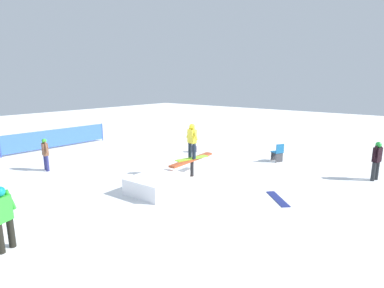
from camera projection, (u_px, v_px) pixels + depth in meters
The scene contains 11 objects.
ground_plane at pixel (192, 176), 12.14m from camera, with size 60.00×60.00×0.00m, color white.
rail_feature at pixel (192, 161), 12.01m from camera, with size 2.64×0.44×0.73m.
snow_kicker_ramp at pixel (157, 184), 10.38m from camera, with size 1.80×1.50×0.56m, color white.
main_rider_on_rail at pixel (192, 141), 11.85m from camera, with size 1.50×0.73×1.41m.
bystander_black at pixel (377, 159), 11.47m from camera, with size 0.61×0.31×1.52m.
bystander_brown at pixel (45, 153), 12.75m from camera, with size 0.25×0.60×1.41m.
bystander_green at pixel (3, 215), 6.66m from camera, with size 0.68×0.32×1.52m.
loose_snowboard_navy at pixel (278, 199), 9.76m from camera, with size 1.33×0.28×0.02m, color navy.
folding_chair at pixel (278, 153), 14.26m from camera, with size 0.60×0.60×0.88m.
backpack_on_snow at pixel (193, 149), 16.25m from camera, with size 0.30×0.22×0.34m, color black.
safety_fence at pixel (58, 138), 17.17m from camera, with size 5.95×0.24×1.10m.
Camera 1 is at (-9.08, -7.24, 3.77)m, focal length 28.00 mm.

